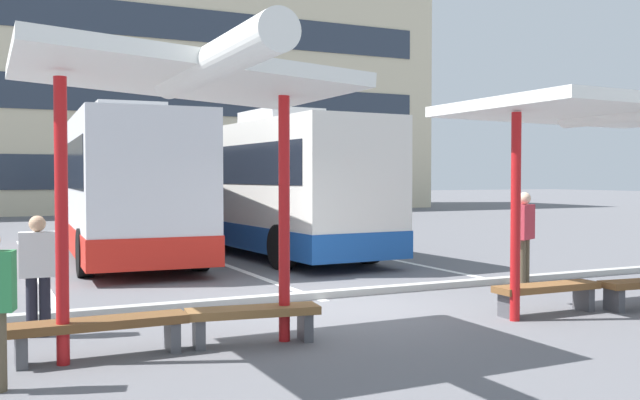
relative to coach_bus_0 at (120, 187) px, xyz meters
name	(u,v)px	position (x,y,z in m)	size (l,w,h in m)	color
ground_plane	(342,307)	(1.87, -8.84, -1.78)	(160.00, 160.00, 0.00)	slate
terminal_building	(76,71)	(1.91, 25.97, 6.59)	(43.88, 10.28, 19.47)	beige
coach_bus_0	(120,187)	(0.00, 0.00, 0.00)	(3.05, 10.65, 3.76)	silver
coach_bus_1	(259,187)	(3.66, -0.40, -0.01)	(3.11, 10.91, 3.74)	silver
lane_stripe_0	(33,266)	(-2.18, -1.25, -1.78)	(0.16, 14.00, 0.01)	white
lane_stripe_1	(205,257)	(1.87, -1.25, -1.78)	(0.16, 14.00, 0.01)	white
lane_stripe_2	(347,250)	(5.92, -1.25, -1.78)	(0.16, 14.00, 0.01)	white
waiting_shelter_0	(186,82)	(-1.13, -10.83, 1.33)	(3.61, 4.48, 3.40)	red
bench_0	(100,328)	(-2.03, -10.46, -1.44)	(1.95, 0.44, 0.45)	brown
bench_1	(253,317)	(-0.23, -10.53, -1.45)	(1.67, 0.64, 0.45)	brown
waiting_shelter_1	(618,114)	(5.29, -11.09, 1.19)	(4.35, 5.10, 3.19)	red
bench_2	(547,291)	(4.39, -10.63, -1.44)	(1.76, 0.44, 0.45)	brown
platform_kerb	(318,295)	(1.87, -7.95, -1.72)	(44.00, 0.24, 0.12)	#ADADA8
waiting_passenger_1	(38,268)	(-2.57, -8.98, -0.90)	(0.46, 0.24, 1.55)	black
waiting_passenger_2	(524,231)	(6.01, -8.29, -0.75)	(0.55, 0.42, 1.76)	brown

